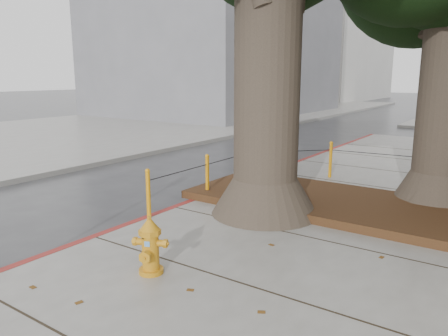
% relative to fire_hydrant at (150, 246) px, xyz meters
% --- Properties ---
extents(ground, '(140.00, 140.00, 0.00)m').
position_rel_fire_hydrant_xyz_m(ground, '(0.26, 0.44, -0.54)').
color(ground, '#28282B').
rests_on(ground, ground).
extents(sidewalk_opposite, '(14.00, 60.00, 0.15)m').
position_rel_fire_hydrant_xyz_m(sidewalk_opposite, '(-13.74, 10.44, -0.46)').
color(sidewalk_opposite, slate).
rests_on(sidewalk_opposite, ground).
extents(curb_red, '(0.14, 26.00, 0.16)m').
position_rel_fire_hydrant_xyz_m(curb_red, '(-1.74, 2.94, -0.46)').
color(curb_red, maroon).
rests_on(curb_red, ground).
extents(planter_bed, '(6.40, 2.60, 0.16)m').
position_rel_fire_hydrant_xyz_m(planter_bed, '(1.16, 4.34, -0.31)').
color(planter_bed, black).
rests_on(planter_bed, sidewalk_main).
extents(building_far_grey, '(12.00, 16.00, 12.00)m').
position_rel_fire_hydrant_xyz_m(building_far_grey, '(-14.74, 22.44, 5.46)').
color(building_far_grey, slate).
rests_on(building_far_grey, ground).
extents(building_far_white, '(12.00, 18.00, 15.00)m').
position_rel_fire_hydrant_xyz_m(building_far_white, '(-16.74, 45.44, 6.96)').
color(building_far_white, silver).
rests_on(building_far_white, ground).
extents(bollard_ring, '(3.79, 5.39, 0.95)m').
position_rel_fire_hydrant_xyz_m(bollard_ring, '(-0.60, 4.82, 0.13)').
color(bollard_ring, orange).
rests_on(bollard_ring, sidewalk_main).
extents(fire_hydrant, '(0.43, 0.43, 0.79)m').
position_rel_fire_hydrant_xyz_m(fire_hydrant, '(0.00, 0.00, 0.00)').
color(fire_hydrant, orange).
rests_on(fire_hydrant, sidewalk_main).
extents(car_dark, '(1.93, 4.28, 1.22)m').
position_rel_fire_hydrant_xyz_m(car_dark, '(-12.17, 19.31, 0.07)').
color(car_dark, black).
rests_on(car_dark, ground).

